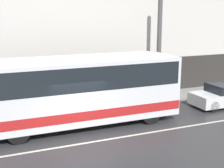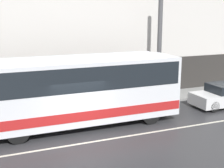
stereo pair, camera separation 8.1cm
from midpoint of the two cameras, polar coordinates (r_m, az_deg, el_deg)
The scene contains 6 objects.
ground_plane at distance 13.86m, azimuth -4.93°, elevation -10.70°, with size 60.00×60.00×0.00m, color #2D2D30.
sidewalk at distance 18.54m, azimuth -9.80°, elevation -4.45°, with size 60.00×2.35×0.13m.
building_facade at distance 19.01m, azimuth -11.26°, elevation 10.43°, with size 60.00×0.35×9.94m.
lane_stripe at distance 13.86m, azimuth -4.93°, elevation -10.69°, with size 54.00×0.14×0.01m.
transit_bus at distance 15.24m, azimuth -6.98°, elevation -0.80°, with size 10.53×2.49×3.46m.
utility_pole_near at distance 19.84m, azimuth 8.46°, elevation 6.66°, with size 0.28×0.28×6.59m.
Camera 1 is at (-3.78, -12.12, 5.55)m, focal length 50.00 mm.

